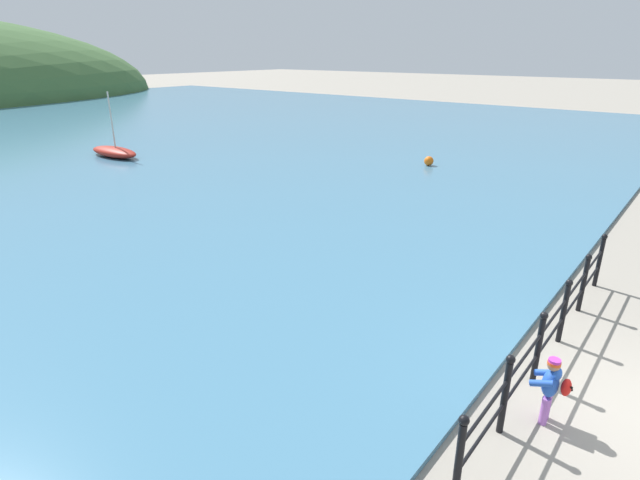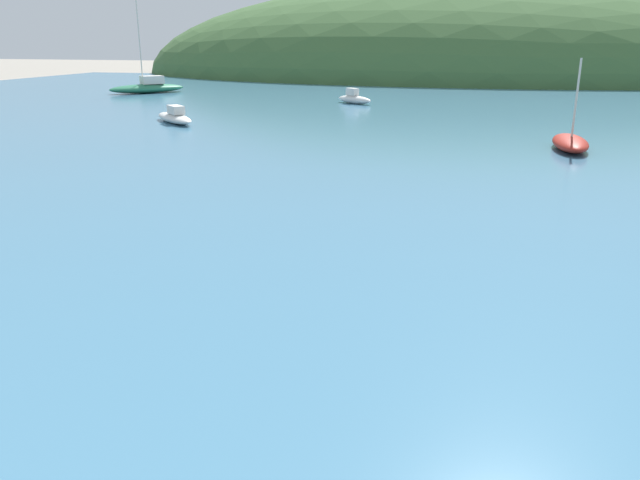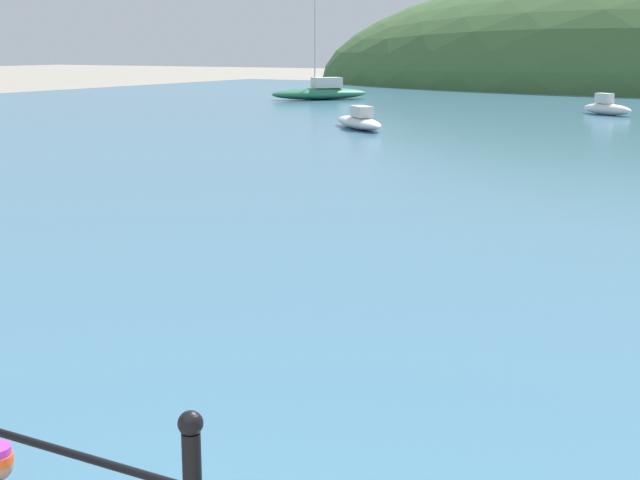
% 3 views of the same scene
% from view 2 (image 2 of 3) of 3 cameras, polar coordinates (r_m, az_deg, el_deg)
% --- Properties ---
extents(water, '(80.00, 60.00, 0.10)m').
position_cam_2_polar(water, '(32.32, 11.12, 11.18)').
color(water, teal).
rests_on(water, ground).
extents(far_hillside, '(69.35, 38.14, 18.55)m').
position_cam_2_polar(far_hillside, '(68.11, 13.41, 14.42)').
color(far_hillside, '#3D6033').
rests_on(far_hillside, ground).
extents(boat_mid_harbor, '(2.52, 2.08, 0.86)m').
position_cam_2_polar(boat_mid_harbor, '(36.73, 3.15, 12.78)').
color(boat_mid_harbor, silver).
rests_on(boat_mid_harbor, water).
extents(boat_far_right, '(3.23, 3.17, 0.78)m').
position_cam_2_polar(boat_far_right, '(28.96, -13.15, 10.89)').
color(boat_far_right, silver).
rests_on(boat_far_right, water).
extents(boat_blue_hull, '(1.19, 3.19, 3.00)m').
position_cam_2_polar(boat_blue_hull, '(22.86, 21.90, 8.27)').
color(boat_blue_hull, maroon).
rests_on(boat_blue_hull, water).
extents(boat_white_sailboat, '(4.71, 5.00, 6.27)m').
position_cam_2_polar(boat_white_sailboat, '(45.47, -15.48, 13.31)').
color(boat_white_sailboat, '#287551').
rests_on(boat_white_sailboat, water).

